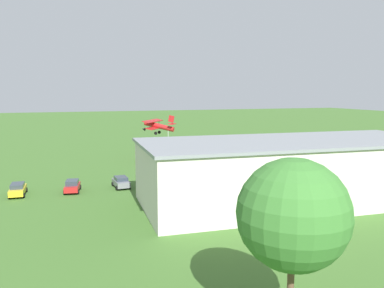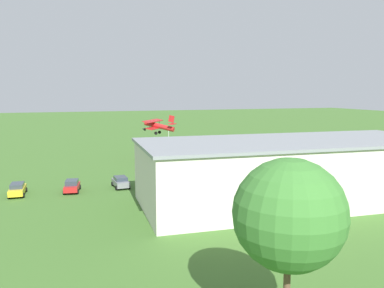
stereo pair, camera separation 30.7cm
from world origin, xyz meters
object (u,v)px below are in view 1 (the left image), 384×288
person_walking_on_apron (158,174)px  tree_behind_hangar_left (293,215)px  windsock (166,129)px  car_red (72,186)px  person_near_hangar_door (276,164)px  car_grey (121,182)px  biplane (158,126)px  car_yellow (18,189)px  hangar (293,171)px

person_walking_on_apron → tree_behind_hangar_left: tree_behind_hangar_left is taller
person_walking_on_apron → windsock: bearing=-107.4°
car_red → person_near_hangar_door: size_ratio=2.50×
person_near_hangar_door → car_red: bearing=9.0°
car_grey → person_walking_on_apron: 7.47m
car_red → windsock: size_ratio=0.78×
tree_behind_hangar_left → biplane: bearing=-96.9°
biplane → car_red: size_ratio=1.78×
tree_behind_hangar_left → car_red: bearing=-74.6°
car_red → car_grey: bearing=-177.0°
car_yellow → person_walking_on_apron: (-20.08, -3.72, -0.08)m
car_yellow → windsock: 48.08m
car_yellow → tree_behind_hangar_left: bearing=114.4°
windsock → car_red: bearing=57.8°
car_yellow → person_near_hangar_door: bearing=-173.1°
hangar → car_grey: (19.41, -14.07, -3.08)m
car_red → car_yellow: car_red is taller
tree_behind_hangar_left → windsock: (-13.24, -74.98, -2.41)m
person_walking_on_apron → tree_behind_hangar_left: bearing=86.2°
biplane → windsock: bearing=-110.4°
car_yellow → tree_behind_hangar_left: size_ratio=0.45×
biplane → windsock: size_ratio=1.39×
biplane → person_walking_on_apron: biplane is taller
tree_behind_hangar_left → car_yellow: bearing=-65.6°
car_grey → car_yellow: 13.70m
car_grey → car_red: bearing=3.0°
hangar → tree_behind_hangar_left: size_ratio=3.79×
hangar → tree_behind_hangar_left: bearing=56.4°
car_grey → biplane: bearing=-117.5°
biplane → person_walking_on_apron: bearing=75.6°
hangar → car_yellow: (33.11, -14.24, -3.06)m
biplane → person_walking_on_apron: (4.26, 16.57, -6.23)m
biplane → car_grey: biplane is taller
person_walking_on_apron → tree_behind_hangar_left: (2.80, 41.75, 6.33)m
biplane → person_walking_on_apron: size_ratio=4.76×
car_grey → person_walking_on_apron: car_grey is taller
biplane → car_red: bearing=50.1°
biplane → car_red: (17.38, 20.81, -6.14)m
person_near_hangar_door → person_walking_on_apron: 22.29m
person_near_hangar_door → biplane: bearing=-40.2°
person_walking_on_apron → biplane: bearing=-104.4°
person_near_hangar_door → tree_behind_hangar_left: size_ratio=0.16×
hangar → car_grey: 24.17m
car_yellow → person_walking_on_apron: bearing=-169.5°
person_walking_on_apron → car_red: bearing=17.9°
biplane → car_grey: bearing=62.5°
car_red → person_near_hangar_door: bearing=-171.0°
windsock → tree_behind_hangar_left: bearing=80.0°
hangar → tree_behind_hangar_left: 28.76m
hangar → person_walking_on_apron: bearing=-54.0°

